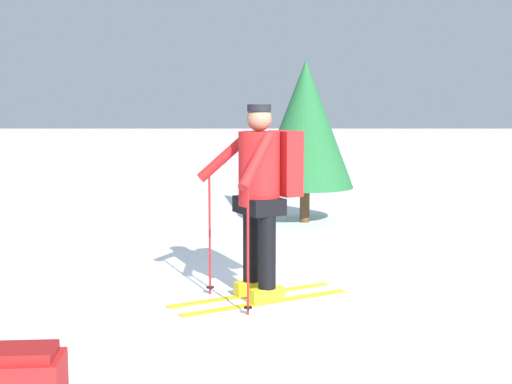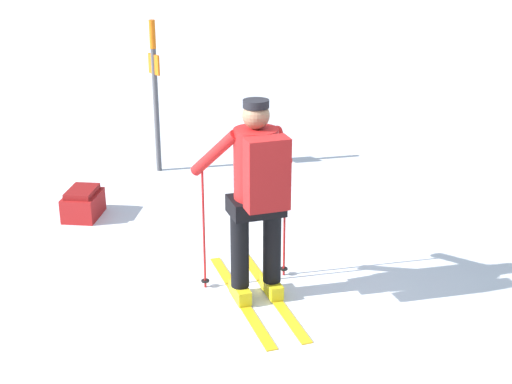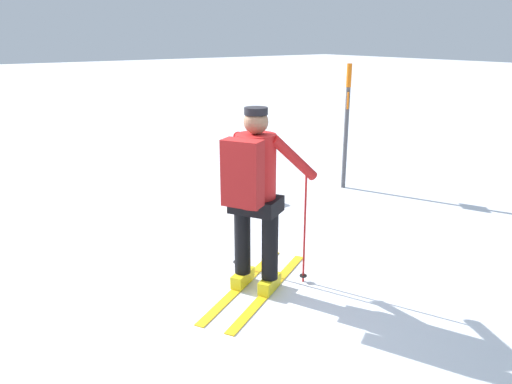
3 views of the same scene
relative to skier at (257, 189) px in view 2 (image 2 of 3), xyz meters
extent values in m
plane|color=white|center=(0.59, -0.41, -0.97)|extent=(80.00, 80.00, 0.00)
cube|color=gold|center=(0.04, -0.14, -0.97)|extent=(1.44, 0.85, 0.01)
cube|color=yellow|center=(0.04, -0.14, -0.90)|extent=(0.32, 0.24, 0.12)
cylinder|color=black|center=(0.04, -0.14, -0.50)|extent=(0.15, 0.15, 0.69)
cube|color=gold|center=(-0.09, 0.11, -0.97)|extent=(1.44, 0.85, 0.01)
cube|color=yellow|center=(-0.09, 0.11, -0.90)|extent=(0.32, 0.24, 0.12)
cylinder|color=black|center=(-0.09, 0.11, -0.50)|extent=(0.15, 0.15, 0.69)
cube|color=black|center=(-0.03, -0.02, -0.15)|extent=(0.47, 0.52, 0.14)
cylinder|color=red|center=(-0.03, -0.02, 0.16)|extent=(0.35, 0.35, 0.63)
sphere|color=#8C664C|center=(-0.03, -0.02, 0.59)|extent=(0.21, 0.21, 0.21)
cylinder|color=black|center=(-0.03, -0.02, 0.68)|extent=(0.20, 0.20, 0.06)
cube|color=maroon|center=(0.20, 0.11, 0.20)|extent=(0.31, 0.37, 0.56)
cylinder|color=red|center=(-0.12, -0.47, -0.42)|extent=(0.02, 0.02, 1.11)
cylinder|color=black|center=(-0.12, -0.47, -0.91)|extent=(0.07, 0.07, 0.01)
cylinder|color=red|center=(-0.05, -0.35, 0.26)|extent=(0.32, 0.48, 0.45)
cylinder|color=red|center=(-0.46, 0.15, -0.42)|extent=(0.02, 0.02, 1.11)
cylinder|color=black|center=(-0.46, 0.15, -0.91)|extent=(0.07, 0.07, 0.01)
cylinder|color=red|center=(-0.32, 0.15, 0.26)|extent=(0.50, 0.12, 0.45)
cube|color=maroon|center=(-1.40, -2.13, -0.85)|extent=(0.50, 0.37, 0.25)
cube|color=maroon|center=(-1.40, -2.13, -0.69)|extent=(0.42, 0.30, 0.06)
cylinder|color=#4C4C51|center=(-3.00, -1.80, -0.04)|extent=(0.06, 0.06, 1.86)
cylinder|color=orange|center=(-3.00, -1.80, 0.72)|extent=(0.07, 0.07, 0.33)
cube|color=orange|center=(-3.00, -1.80, 0.37)|extent=(0.18, 0.19, 0.24)
camera|label=1|loc=(-0.05, -6.03, 0.73)|focal=50.00mm
camera|label=2|loc=(5.13, 0.93, 1.96)|focal=50.00mm
camera|label=3|loc=(2.43, 3.36, 1.29)|focal=35.00mm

